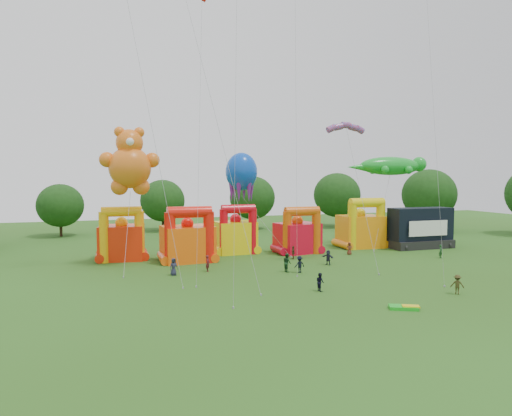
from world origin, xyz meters
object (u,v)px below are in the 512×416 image
object	(u,v)px
teddy_bear_kite	(129,185)
bouncy_castle_0	(122,239)
bouncy_castle_2	(236,234)
spectator_4	(293,253)
stage_trailer	(421,228)
gecko_kite	(384,201)
spectator_0	(174,267)
octopus_kite	(258,209)

from	to	relation	value
teddy_bear_kite	bouncy_castle_0	bearing A→B (deg)	99.72
bouncy_castle_2	spectator_4	size ratio (longest dim) A/B	4.03
stage_trailer	gecko_kite	world-z (taller)	gecko_kite
spectator_0	teddy_bear_kite	bearing A→B (deg)	104.85
teddy_bear_kite	gecko_kite	distance (m)	34.14
stage_trailer	teddy_bear_kite	distance (m)	38.08
spectator_4	gecko_kite	bearing A→B (deg)	137.36
bouncy_castle_2	gecko_kite	xyz separation A→B (m)	(20.86, -0.48, 3.86)
stage_trailer	spectator_4	size ratio (longest dim) A/B	5.60
stage_trailer	spectator_4	bearing A→B (deg)	-172.49
bouncy_castle_2	teddy_bear_kite	world-z (taller)	teddy_bear_kite
bouncy_castle_2	gecko_kite	distance (m)	21.22
bouncy_castle_0	bouncy_castle_2	size ratio (longest dim) A/B	1.01
bouncy_castle_2	octopus_kite	distance (m)	4.28
bouncy_castle_2	spectator_4	world-z (taller)	bouncy_castle_2
stage_trailer	octopus_kite	distance (m)	22.21
teddy_bear_kite	gecko_kite	size ratio (longest dim) A/B	1.17
stage_trailer	spectator_0	size ratio (longest dim) A/B	5.06
spectator_0	bouncy_castle_2	bearing A→B (deg)	29.76
bouncy_castle_2	stage_trailer	xyz separation A→B (m)	(24.66, -3.36, 0.27)
teddy_bear_kite	spectator_0	size ratio (longest dim) A/B	8.82
gecko_kite	spectator_0	size ratio (longest dim) A/B	7.56
teddy_bear_kite	spectator_0	distance (m)	10.33
teddy_bear_kite	stage_trailer	bearing A→B (deg)	2.38
stage_trailer	octopus_kite	size ratio (longest dim) A/B	0.67
spectator_0	spectator_4	bearing A→B (deg)	-1.62
bouncy_castle_2	spectator_0	xyz separation A→B (m)	(-9.09, -10.52, -1.51)
teddy_bear_kite	octopus_kite	bearing A→B (deg)	18.50
bouncy_castle_0	spectator_4	distance (m)	19.76
spectator_0	spectator_4	size ratio (longest dim) A/B	1.11
stage_trailer	teddy_bear_kite	bearing A→B (deg)	-177.62
bouncy_castle_0	bouncy_castle_2	xyz separation A→B (m)	(13.67, 0.48, -0.02)
bouncy_castle_0	bouncy_castle_2	bearing A→B (deg)	2.03
teddy_bear_kite	spectator_4	xyz separation A→B (m)	(18.18, -0.99, -7.87)
teddy_bear_kite	octopus_kite	xyz separation A→B (m)	(15.85, 5.30, -3.20)
bouncy_castle_0	spectator_4	world-z (taller)	bouncy_castle_0
bouncy_castle_2	spectator_4	bearing A→B (deg)	-48.29
teddy_bear_kite	spectator_4	distance (m)	19.83
stage_trailer	bouncy_castle_2	bearing A→B (deg)	172.25
stage_trailer	octopus_kite	world-z (taller)	octopus_kite
teddy_bear_kite	gecko_kite	xyz separation A→B (m)	(33.77, 4.44, -2.42)
bouncy_castle_0	octopus_kite	size ratio (longest dim) A/B	0.49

